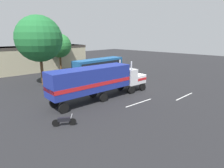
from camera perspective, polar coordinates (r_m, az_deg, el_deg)
name	(u,v)px	position (r m, az deg, el deg)	size (l,w,h in m)	color
ground_plane	(138,89)	(28.29, 7.90, -1.59)	(120.00, 120.00, 0.00)	#232326
lane_stripe_near	(139,103)	(22.72, 8.21, -5.68)	(4.40, 0.16, 0.01)	silver
lane_stripe_mid	(184,96)	(26.55, 21.16, -3.54)	(4.40, 0.16, 0.01)	silver
semi_truck	(98,80)	(23.10, -4.16, 1.30)	(14.34, 3.95, 4.50)	silver
person_bystander	(100,86)	(26.22, -3.64, -0.75)	(0.34, 0.46, 1.63)	black
parked_bus	(99,66)	(36.70, -4.01, 5.56)	(11.01, 2.64, 3.40)	#1E5999
motorcycle	(64,121)	(17.44, -14.30, -10.79)	(1.76, 1.33, 1.12)	black
tree_left	(59,46)	(43.22, -15.70, 11.15)	(5.14, 5.14, 8.20)	brown
tree_center	(39,39)	(31.72, -21.31, 12.66)	(7.09, 7.09, 10.84)	brown
building_backdrop	(39,57)	(45.98, -21.25, 7.56)	(21.64, 8.13, 5.48)	#B7AD8C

